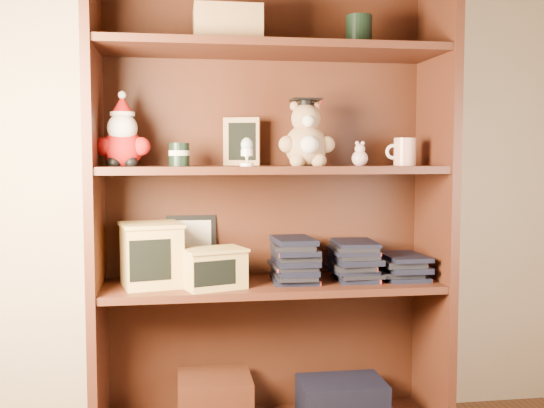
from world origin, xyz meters
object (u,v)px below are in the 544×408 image
(grad_teddy_bear, at_px, (306,140))
(teacher_mug, at_px, (404,152))
(treats_box, at_px, (151,254))
(bookcase, at_px, (269,215))

(grad_teddy_bear, distance_m, teacher_mug, 0.35)
(teacher_mug, distance_m, treats_box, 0.94)
(grad_teddy_bear, relative_size, teacher_mug, 2.16)
(bookcase, bearing_deg, treats_box, -172.74)
(bookcase, bearing_deg, teacher_mug, -6.14)
(bookcase, height_order, treats_box, bookcase)
(bookcase, xyz_separation_m, grad_teddy_bear, (0.12, -0.06, 0.26))
(bookcase, xyz_separation_m, treats_box, (-0.40, -0.05, -0.12))
(teacher_mug, bearing_deg, bookcase, 173.86)
(bookcase, height_order, grad_teddy_bear, bookcase)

